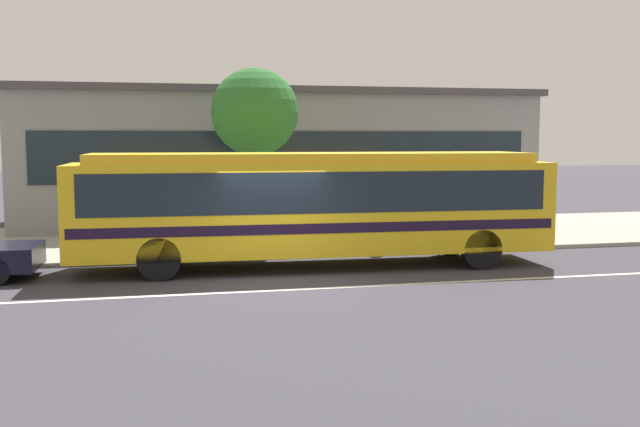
% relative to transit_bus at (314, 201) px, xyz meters
% --- Properties ---
extents(ground_plane, '(120.00, 120.00, 0.00)m').
position_rel_transit_bus_xyz_m(ground_plane, '(-1.25, -1.82, -1.68)').
color(ground_plane, '#393841').
extents(sidewalk_slab, '(60.00, 8.00, 0.12)m').
position_rel_transit_bus_xyz_m(sidewalk_slab, '(-1.25, 5.35, -1.62)').
color(sidewalk_slab, '#999B8B').
rests_on(sidewalk_slab, ground_plane).
extents(lane_stripe_center, '(56.00, 0.16, 0.01)m').
position_rel_transit_bus_xyz_m(lane_stripe_center, '(-1.25, -2.62, -1.67)').
color(lane_stripe_center, silver).
rests_on(lane_stripe_center, ground_plane).
extents(transit_bus, '(11.96, 2.92, 2.88)m').
position_rel_transit_bus_xyz_m(transit_bus, '(0.00, 0.00, 0.00)').
color(transit_bus, gold).
rests_on(transit_bus, ground_plane).
extents(pedestrian_waiting_near_sign, '(0.39, 0.39, 1.62)m').
position_rel_transit_bus_xyz_m(pedestrian_waiting_near_sign, '(2.46, 1.96, -0.61)').
color(pedestrian_waiting_near_sign, navy).
rests_on(pedestrian_waiting_near_sign, sidewalk_slab).
extents(bus_stop_sign, '(0.17, 0.43, 2.30)m').
position_rel_transit_bus_xyz_m(bus_stop_sign, '(4.15, 1.70, -0.07)').
color(bus_stop_sign, gray).
rests_on(bus_stop_sign, sidewalk_slab).
extents(street_tree_near_stop, '(2.59, 2.59, 5.19)m').
position_rel_transit_bus_xyz_m(street_tree_near_stop, '(-0.94, 3.89, 2.29)').
color(street_tree_near_stop, brown).
rests_on(street_tree_near_stop, sidewalk_slab).
extents(station_building, '(18.90, 7.81, 5.00)m').
position_rel_transit_bus_xyz_m(station_building, '(0.73, 10.47, 0.83)').
color(station_building, gray).
rests_on(station_building, ground_plane).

